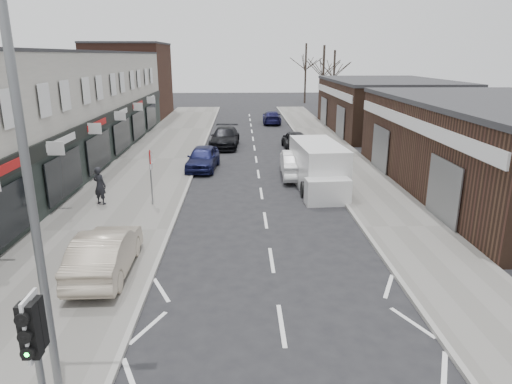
{
  "coord_description": "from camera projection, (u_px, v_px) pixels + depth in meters",
  "views": [
    {
      "loc": [
        -1.03,
        -8.5,
        6.85
      ],
      "look_at": [
        -0.56,
        5.61,
        2.6
      ],
      "focal_mm": 32.0,
      "sensor_mm": 36.0,
      "label": 1
    }
  ],
  "objects": [
    {
      "name": "ground",
      "position": [
        289.0,
        376.0,
        10.14
      ],
      "size": [
        160.0,
        160.0,
        0.0
      ],
      "primitive_type": "plane",
      "color": "black",
      "rests_on": "ground"
    },
    {
      "name": "pavement_left",
      "position": [
        157.0,
        159.0,
        30.96
      ],
      "size": [
        5.5,
        64.0,
        0.12
      ],
      "primitive_type": "cube",
      "color": "slate",
      "rests_on": "ground"
    },
    {
      "name": "pavement_right",
      "position": [
        340.0,
        158.0,
        31.36
      ],
      "size": [
        3.5,
        64.0,
        0.12
      ],
      "primitive_type": "cube",
      "color": "slate",
      "rests_on": "ground"
    },
    {
      "name": "shop_terrace_left",
      "position": [
        33.0,
        112.0,
        27.35
      ],
      "size": [
        8.0,
        41.0,
        7.1
      ],
      "primitive_type": "cube",
      "color": "beige",
      "rests_on": "ground"
    },
    {
      "name": "brick_block_far",
      "position": [
        130.0,
        81.0,
        51.63
      ],
      "size": [
        8.0,
        10.0,
        8.0
      ],
      "primitive_type": "cube",
      "color": "#43251C",
      "rests_on": "ground"
    },
    {
      "name": "right_unit_near",
      "position": [
        505.0,
        149.0,
        23.29
      ],
      "size": [
        10.0,
        18.0,
        4.5
      ],
      "primitive_type": "cube",
      "color": "#3A251A",
      "rests_on": "ground"
    },
    {
      "name": "right_unit_far",
      "position": [
        386.0,
        107.0,
        42.43
      ],
      "size": [
        10.0,
        16.0,
        4.5
      ],
      "primitive_type": "cube",
      "color": "#3A251A",
      "rests_on": "ground"
    },
    {
      "name": "tree_far_a",
      "position": [
        322.0,
        113.0,
        56.37
      ],
      "size": [
        3.6,
        3.6,
        8.0
      ],
      "primitive_type": null,
      "color": "#382D26",
      "rests_on": "ground"
    },
    {
      "name": "tree_far_b",
      "position": [
        332.0,
        107.0,
        62.19
      ],
      "size": [
        3.6,
        3.6,
        7.5
      ],
      "primitive_type": null,
      "color": "#382D26",
      "rests_on": "ground"
    },
    {
      "name": "tree_far_c",
      "position": [
        305.0,
        103.0,
        67.84
      ],
      "size": [
        3.6,
        3.6,
        8.5
      ],
      "primitive_type": null,
      "color": "#382D26",
      "rests_on": "ground"
    },
    {
      "name": "traffic_light",
      "position": [
        35.0,
        341.0,
        7.38
      ],
      "size": [
        0.28,
        0.6,
        3.1
      ],
      "color": "slate",
      "rests_on": "pavement_left"
    },
    {
      "name": "street_lamp",
      "position": [
        40.0,
        189.0,
        7.9
      ],
      "size": [
        2.23,
        0.22,
        8.0
      ],
      "color": "slate",
      "rests_on": "pavement_left"
    },
    {
      "name": "warning_sign",
      "position": [
        151.0,
        161.0,
        20.83
      ],
      "size": [
        0.12,
        0.8,
        2.7
      ],
      "color": "slate",
      "rests_on": "pavement_left"
    },
    {
      "name": "white_van",
      "position": [
        318.0,
        167.0,
        24.19
      ],
      "size": [
        2.53,
        6.29,
        2.39
      ],
      "rotation": [
        0.0,
        0.0,
        0.07
      ],
      "color": "silver",
      "rests_on": "ground"
    },
    {
      "name": "sedan_on_pavement",
      "position": [
        105.0,
        252.0,
        14.5
      ],
      "size": [
        1.62,
        4.41,
        1.44
      ],
      "primitive_type": "imported",
      "rotation": [
        0.0,
        0.0,
        3.16
      ],
      "color": "#B0A18D",
      "rests_on": "pavement_left"
    },
    {
      "name": "pedestrian",
      "position": [
        100.0,
        186.0,
        21.23
      ],
      "size": [
        0.77,
        0.66,
        1.79
      ],
      "primitive_type": "imported",
      "rotation": [
        0.0,
        0.0,
        2.72
      ],
      "color": "black",
      "rests_on": "pavement_left"
    },
    {
      "name": "parked_car_left_a",
      "position": [
        203.0,
        158.0,
        28.27
      ],
      "size": [
        2.12,
        4.44,
        1.46
      ],
      "primitive_type": "imported",
      "rotation": [
        0.0,
        0.0,
        -0.09
      ],
      "color": "#13163E",
      "rests_on": "ground"
    },
    {
      "name": "parked_car_left_b",
      "position": [
        225.0,
        137.0,
        35.2
      ],
      "size": [
        2.37,
        5.27,
        1.5
      ],
      "primitive_type": "imported",
      "rotation": [
        0.0,
        0.0,
        -0.05
      ],
      "color": "black",
      "rests_on": "ground"
    },
    {
      "name": "parked_car_right_a",
      "position": [
        296.0,
        163.0,
        26.59
      ],
      "size": [
        1.87,
        4.92,
        1.6
      ],
      "primitive_type": "imported",
      "rotation": [
        0.0,
        0.0,
        3.11
      ],
      "color": "white",
      "rests_on": "ground"
    },
    {
      "name": "parked_car_right_b",
      "position": [
        295.0,
        140.0,
        34.48
      ],
      "size": [
        1.82,
        4.21,
        1.41
      ],
      "primitive_type": "imported",
      "rotation": [
        0.0,
        0.0,
        3.18
      ],
      "color": "black",
      "rests_on": "ground"
    },
    {
      "name": "parked_car_right_c",
      "position": [
        272.0,
        117.0,
        47.32
      ],
      "size": [
        2.0,
        4.61,
        1.32
      ],
      "primitive_type": "imported",
      "rotation": [
        0.0,
        0.0,
        3.11
      ],
      "color": "#14133D",
      "rests_on": "ground"
    }
  ]
}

